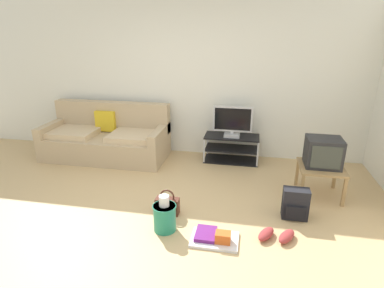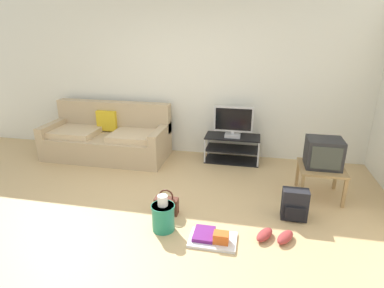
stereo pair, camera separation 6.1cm
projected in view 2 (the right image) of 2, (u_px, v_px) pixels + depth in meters
name	position (u px, v px, depth m)	size (l,w,h in m)	color
ground_plane	(146.00, 226.00, 3.64)	(9.00, 9.80, 0.02)	tan
wall_back	(190.00, 78.00, 5.43)	(9.00, 0.10, 2.70)	silver
couch	(108.00, 138.00, 5.54)	(2.11, 0.92, 0.92)	tan
tv_stand	(232.00, 149.00, 5.36)	(0.91, 0.44, 0.45)	black
flat_tv	(233.00, 122.00, 5.17)	(0.65, 0.22, 0.51)	#B2B2B7
side_table	(321.00, 171.00, 4.16)	(0.57, 0.57, 0.43)	#9E7A4C
crt_tv	(324.00, 153.00, 4.09)	(0.44, 0.38, 0.38)	#232326
backpack	(295.00, 205.00, 3.70)	(0.30, 0.24, 0.38)	black
handbag	(166.00, 205.00, 3.83)	(0.28, 0.12, 0.33)	#4C2319
cleaning_bucket	(163.00, 216.00, 3.49)	(0.26, 0.26, 0.43)	#238466
sneakers_pair	(275.00, 236.00, 3.36)	(0.45, 0.30, 0.09)	#993333
floor_tray	(212.00, 238.00, 3.34)	(0.50, 0.34, 0.14)	silver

